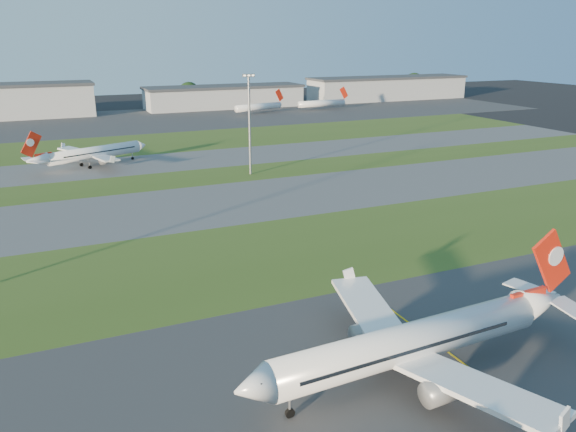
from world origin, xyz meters
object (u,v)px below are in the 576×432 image
mini_jet_far (322,103)px  mini_jet_near (259,107)px  airliner_parked (412,343)px  light_mast_centre (249,118)px  airliner_taxiing (94,153)px

mini_jet_far → mini_jet_near: bearing=179.3°
airliner_parked → light_mast_centre: size_ratio=1.52×
light_mast_centre → airliner_parked: bearing=-100.3°
airliner_parked → mini_jet_far: bearing=62.4°
mini_jet_near → mini_jet_far: size_ratio=0.97×
mini_jet_far → airliner_parked: bearing=-117.8°
airliner_parked → mini_jet_near: (64.27, 210.91, -1.02)m
airliner_taxiing → airliner_parked: bearing=76.0°
airliner_taxiing → mini_jet_far: bearing=-165.6°
airliner_taxiing → mini_jet_far: (118.11, 90.53, -0.40)m
mini_jet_near → airliner_parked: bearing=-123.5°
light_mast_centre → mini_jet_near: bearing=67.9°
airliner_taxiing → mini_jet_far: size_ratio=1.10×
airliner_parked → mini_jet_far: 234.07m
airliner_taxiing → light_mast_centre: light_mast_centre is taller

